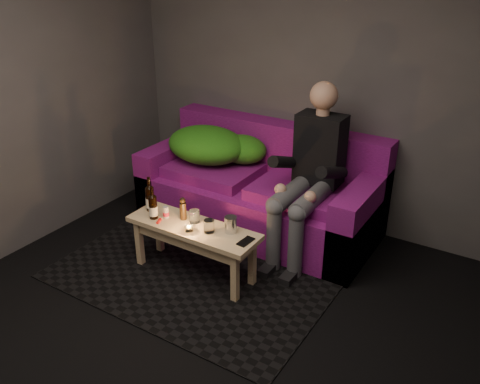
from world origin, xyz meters
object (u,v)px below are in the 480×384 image
at_px(person, 310,170).
at_px(beer_bottle_b, 153,207).
at_px(beer_bottle_a, 150,198).
at_px(sofa, 261,193).
at_px(coffee_table, 193,234).
at_px(steel_cup, 231,225).

height_order(person, beer_bottle_b, person).
height_order(person, beer_bottle_a, person).
relative_size(sofa, person, 1.50).
distance_m(person, coffee_table, 1.08).
relative_size(person, steel_cup, 11.30).
bearing_deg(beer_bottle_a, sofa, 63.08).
bearing_deg(sofa, coffee_table, -92.42).
relative_size(person, beer_bottle_b, 5.23).
relative_size(person, beer_bottle_a, 4.94).
bearing_deg(person, sofa, 162.29).
xyz_separation_m(coffee_table, beer_bottle_b, (-0.34, -0.06, 0.18)).
height_order(coffee_table, steel_cup, steel_cup).
bearing_deg(coffee_table, person, 54.18).
relative_size(sofa, coffee_table, 1.99).
bearing_deg(beer_bottle_a, steel_cup, 3.36).
distance_m(sofa, beer_bottle_a, 1.10).
xyz_separation_m(person, beer_bottle_a, (-1.04, -0.79, -0.19)).
bearing_deg(coffee_table, steel_cup, 13.63).
height_order(sofa, beer_bottle_b, sofa).
xyz_separation_m(sofa, coffee_table, (-0.04, -0.99, 0.03)).
height_order(beer_bottle_b, steel_cup, beer_bottle_b).
relative_size(beer_bottle_a, beer_bottle_b, 1.06).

